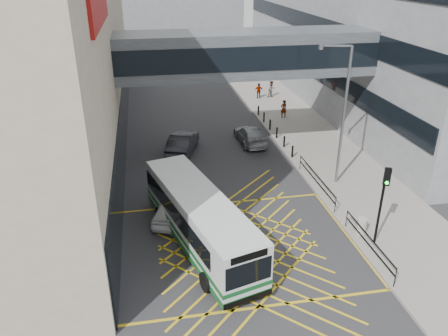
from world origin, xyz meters
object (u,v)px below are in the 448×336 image
car_white (175,206)px  car_dark (183,143)px  bus (199,218)px  pedestrian_c (259,91)px  car_silver (250,134)px  pedestrian_a (284,109)px  pedestrian_b (272,89)px  litter_bin (361,226)px  street_lamp (341,108)px  traffic_light (383,195)px

car_white → car_dark: size_ratio=0.92×
bus → pedestrian_c: 26.67m
car_silver → pedestrian_c: 12.33m
car_silver → pedestrian_a: size_ratio=2.76×
car_silver → pedestrian_b: (5.20, 11.92, 0.31)m
bus → car_white: bearing=94.4°
car_white → litter_bin: bearing=179.9°
street_lamp → pedestrian_a: (0.77, 13.26, -4.20)m
car_white → pedestrian_b: 25.32m
traffic_light → pedestrian_c: (0.73, 26.70, -2.02)m
car_white → pedestrian_c: pedestrian_c is taller
car_white → car_silver: bearing=-102.9°
car_silver → litter_bin: size_ratio=5.10×
traffic_light → car_dark: bearing=138.5°
traffic_light → street_lamp: 7.28m
bus → traffic_light: bearing=-27.3°
pedestrian_b → pedestrian_a: bearing=-121.3°
car_silver → traffic_light: 15.44m
street_lamp → pedestrian_a: 13.93m
pedestrian_c → pedestrian_b: bearing=-164.6°
pedestrian_c → pedestrian_a: bearing=103.8°
bus → car_dark: 12.16m
bus → street_lamp: street_lamp is taller
litter_bin → traffic_light: bearing=-71.2°
litter_bin → pedestrian_c: size_ratio=0.56×
pedestrian_a → pedestrian_b: size_ratio=0.97×
car_white → pedestrian_c: bearing=-94.9°
car_silver → litter_bin: 14.26m
pedestrian_a → pedestrian_c: bearing=-88.4°
bus → pedestrian_c: bus is taller
bus → litter_bin: 8.66m
bus → car_dark: bearing=72.9°
car_white → traffic_light: 11.19m
car_silver → traffic_light: bearing=99.3°
traffic_light → pedestrian_a: 20.31m
car_dark → car_silver: bearing=-151.6°
bus → street_lamp: 11.39m
car_dark → litter_bin: car_dark is taller
street_lamp → car_dark: bearing=158.2°
car_silver → pedestrian_a: 6.83m
car_silver → car_dark: bearing=8.1°
car_dark → pedestrian_a: bearing=-130.0°
car_silver → traffic_light: size_ratio=1.06×
street_lamp → car_white: bearing=-152.3°
car_white → car_dark: 9.40m
car_dark → car_white: bearing=99.9°
litter_bin → pedestrian_a: 19.28m
car_white → pedestrian_b: (12.10, 22.23, 0.28)m
pedestrian_c → car_white: bearing=72.1°
street_lamp → pedestrian_b: size_ratio=5.15×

